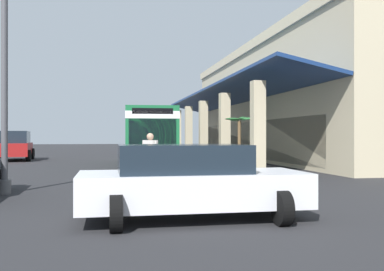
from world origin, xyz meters
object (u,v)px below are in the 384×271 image
(potted_palm, at_px, (240,154))
(lot_light_pole, at_px, (4,50))
(parked_sedan_white, at_px, (190,181))
(parked_suv_red, at_px, (15,145))
(transit_bus, at_px, (149,132))
(pedestrian, at_px, (150,156))

(potted_palm, relative_size, lot_light_pole, 0.34)
(parked_sedan_white, height_order, parked_suv_red, parked_suv_red)
(lot_light_pole, bearing_deg, transit_bus, 158.02)
(parked_sedan_white, distance_m, lot_light_pole, 7.33)
(pedestrian, xyz_separation_m, potted_palm, (-6.34, 5.00, -0.22))
(transit_bus, bearing_deg, pedestrian, -4.93)
(parked_suv_red, xyz_separation_m, pedestrian, (16.79, 7.52, -0.04))
(parked_suv_red, bearing_deg, pedestrian, 24.12)
(pedestrian, height_order, potted_palm, potted_palm)
(parked_sedan_white, xyz_separation_m, parked_suv_red, (-22.83, -7.72, 0.27))
(transit_bus, distance_m, lot_light_pole, 14.24)
(parked_suv_red, bearing_deg, transit_bus, 59.52)
(potted_palm, bearing_deg, lot_light_pole, -50.52)
(parked_sedan_white, bearing_deg, transit_bus, 177.41)
(lot_light_pole, bearing_deg, potted_palm, 129.48)
(parked_sedan_white, distance_m, parked_suv_red, 24.11)
(parked_suv_red, bearing_deg, lot_light_pole, 10.24)
(potted_palm, bearing_deg, parked_suv_red, -129.87)
(lot_light_pole, bearing_deg, pedestrian, 106.76)
(potted_palm, xyz_separation_m, lot_light_pole, (7.62, -9.25, 3.32))
(potted_palm, height_order, lot_light_pole, lot_light_pole)
(transit_bus, distance_m, potted_palm, 6.82)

